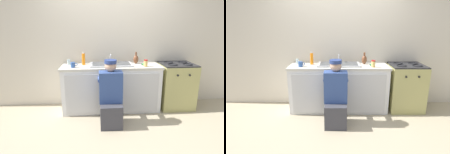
# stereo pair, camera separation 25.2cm
# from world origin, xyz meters

# --- Properties ---
(ground_plane) EXTENTS (12.00, 12.00, 0.00)m
(ground_plane) POSITION_xyz_m (0.00, 0.00, 0.00)
(ground_plane) COLOR tan
(back_wall) EXTENTS (6.00, 0.10, 2.50)m
(back_wall) POSITION_xyz_m (0.00, 0.65, 1.25)
(back_wall) COLOR beige
(back_wall) RESTS_ON ground_plane
(counter_cabinet) EXTENTS (1.85, 0.62, 0.85)m
(counter_cabinet) POSITION_xyz_m (0.00, 0.29, 0.43)
(counter_cabinet) COLOR white
(counter_cabinet) RESTS_ON ground_plane
(countertop) EXTENTS (1.89, 0.62, 0.04)m
(countertop) POSITION_xyz_m (0.00, 0.30, 0.88)
(countertop) COLOR beige
(countertop) RESTS_ON counter_cabinet
(sink_double_basin) EXTENTS (0.80, 0.44, 0.19)m
(sink_double_basin) POSITION_xyz_m (0.00, 0.30, 0.92)
(sink_double_basin) COLOR silver
(sink_double_basin) RESTS_ON countertop
(stove_range) EXTENTS (0.65, 0.62, 0.92)m
(stove_range) POSITION_xyz_m (1.32, 0.30, 0.46)
(stove_range) COLOR tan
(stove_range) RESTS_ON ground_plane
(plumber_person) EXTENTS (0.42, 0.61, 1.10)m
(plumber_person) POSITION_xyz_m (-0.05, -0.32, 0.46)
(plumber_person) COLOR #3F3F47
(plumber_person) RESTS_ON ground_plane
(cell_phone) EXTENTS (0.07, 0.14, 0.01)m
(cell_phone) POSITION_xyz_m (0.63, 0.30, 0.90)
(cell_phone) COLOR black
(cell_phone) RESTS_ON countertop
(soap_bottle_orange) EXTENTS (0.06, 0.06, 0.25)m
(soap_bottle_orange) POSITION_xyz_m (-0.53, 0.38, 1.01)
(soap_bottle_orange) COLOR orange
(soap_bottle_orange) RESTS_ON countertop
(coffee_mug) EXTENTS (0.13, 0.08, 0.09)m
(coffee_mug) POSITION_xyz_m (-0.71, 0.16, 0.95)
(coffee_mug) COLOR #335699
(coffee_mug) RESTS_ON countertop
(condiment_jar) EXTENTS (0.07, 0.07, 0.13)m
(condiment_jar) POSITION_xyz_m (0.63, 0.13, 0.96)
(condiment_jar) COLOR #DBB760
(condiment_jar) RESTS_ON countertop
(water_glass) EXTENTS (0.06, 0.06, 0.10)m
(water_glass) POSITION_xyz_m (-0.81, 0.41, 0.95)
(water_glass) COLOR #ADC6CC
(water_glass) RESTS_ON countertop
(vase_decorative) EXTENTS (0.10, 0.10, 0.23)m
(vase_decorative) POSITION_xyz_m (0.50, 0.41, 0.99)
(vase_decorative) COLOR brown
(vase_decorative) RESTS_ON countertop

